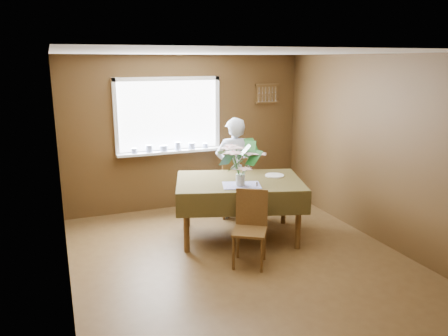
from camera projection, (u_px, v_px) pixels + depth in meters
name	position (u px, v px, depth m)	size (l,w,h in m)	color
floor	(240.00, 259.00, 5.44)	(4.50, 4.50, 0.00)	#4F371B
ceiling	(242.00, 53.00, 4.84)	(4.50, 4.50, 0.00)	white
wall_back	(186.00, 133.00, 7.17)	(4.00, 4.00, 0.00)	brown
wall_front	(367.00, 229.00, 3.11)	(4.00, 4.00, 0.00)	brown
wall_left	(61.00, 179.00, 4.43)	(4.50, 4.50, 0.00)	brown
wall_right	(378.00, 150.00, 5.85)	(4.50, 4.50, 0.00)	brown
window_assembly	(169.00, 128.00, 6.99)	(1.72, 0.20, 1.22)	white
spoon_rack	(267.00, 94.00, 7.51)	(0.44, 0.05, 0.33)	brown
dining_table	(239.00, 187.00, 5.98)	(1.97, 1.61, 0.83)	brown
chair_far	(232.00, 185.00, 6.83)	(0.42, 0.42, 0.96)	brown
chair_near	(251.00, 224.00, 5.27)	(0.53, 0.54, 0.91)	brown
seated_woman	(234.00, 169.00, 6.72)	(0.58, 0.38, 1.58)	white
flower_bouquet	(241.00, 160.00, 5.61)	(0.62, 0.62, 0.53)	white
side_plate	(274.00, 175.00, 6.17)	(0.27, 0.27, 0.01)	white
table_knife	(257.00, 184.00, 5.73)	(0.02, 0.21, 0.00)	silver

